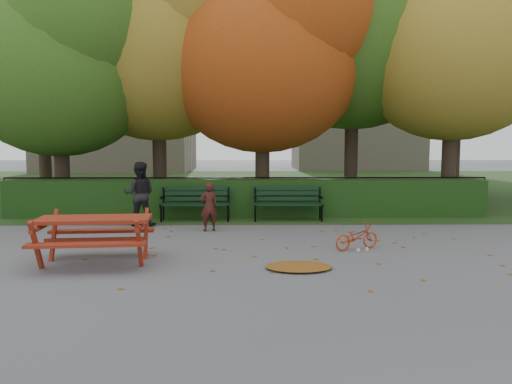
{
  "coord_description": "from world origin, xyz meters",
  "views": [
    {
      "loc": [
        0.1,
        -9.16,
        2.06
      ],
      "look_at": [
        0.24,
        1.23,
        1.0
      ],
      "focal_mm": 35.0,
      "sensor_mm": 36.0,
      "label": 1
    }
  ],
  "objects_px": {
    "bench_left": "(196,201)",
    "bench_right": "(288,201)",
    "tree_g": "(470,52)",
    "bicycle": "(357,237)",
    "tree_d": "(367,18)",
    "child": "(209,207)",
    "tree_c": "(274,47)",
    "tree_b": "(167,33)",
    "tree_a": "(66,55)",
    "picnic_table": "(94,228)",
    "tree_f": "(47,39)",
    "tree_e": "(468,38)",
    "adult": "(139,194)"
  },
  "relations": [
    {
      "from": "tree_c",
      "to": "tree_a",
      "type": "bearing_deg",
      "value": -176.35
    },
    {
      "from": "tree_a",
      "to": "tree_f",
      "type": "distance_m",
      "value": 4.31
    },
    {
      "from": "tree_b",
      "to": "bench_left",
      "type": "height_order",
      "value": "tree_b"
    },
    {
      "from": "tree_c",
      "to": "bench_right",
      "type": "bearing_deg",
      "value": -83.3
    },
    {
      "from": "tree_g",
      "to": "bicycle",
      "type": "xyz_separation_m",
      "value": [
        -6.19,
        -9.59,
        -5.12
      ]
    },
    {
      "from": "bench_left",
      "to": "picnic_table",
      "type": "relative_size",
      "value": 0.92
    },
    {
      "from": "tree_c",
      "to": "child",
      "type": "relative_size",
      "value": 7.11
    },
    {
      "from": "tree_d",
      "to": "tree_f",
      "type": "distance_m",
      "value": 11.2
    },
    {
      "from": "tree_a",
      "to": "child",
      "type": "distance_m",
      "value": 6.79
    },
    {
      "from": "tree_f",
      "to": "picnic_table",
      "type": "relative_size",
      "value": 4.68
    },
    {
      "from": "tree_b",
      "to": "tree_c",
      "type": "bearing_deg",
      "value": -13.45
    },
    {
      "from": "tree_f",
      "to": "bicycle",
      "type": "bearing_deg",
      "value": -44.37
    },
    {
      "from": "tree_d",
      "to": "picnic_table",
      "type": "distance_m",
      "value": 11.62
    },
    {
      "from": "tree_f",
      "to": "bench_left",
      "type": "bearing_deg",
      "value": -43.51
    },
    {
      "from": "tree_e",
      "to": "tree_g",
      "type": "distance_m",
      "value": 4.39
    },
    {
      "from": "tree_a",
      "to": "bench_right",
      "type": "height_order",
      "value": "tree_a"
    },
    {
      "from": "tree_b",
      "to": "bicycle",
      "type": "relative_size",
      "value": 9.24
    },
    {
      "from": "tree_e",
      "to": "bench_right",
      "type": "height_order",
      "value": "tree_e"
    },
    {
      "from": "tree_g",
      "to": "tree_a",
      "type": "bearing_deg",
      "value": -162.81
    },
    {
      "from": "bicycle",
      "to": "tree_a",
      "type": "bearing_deg",
      "value": 29.48
    },
    {
      "from": "bench_left",
      "to": "bench_right",
      "type": "height_order",
      "value": "same"
    },
    {
      "from": "bicycle",
      "to": "tree_f",
      "type": "bearing_deg",
      "value": 21.54
    },
    {
      "from": "tree_a",
      "to": "picnic_table",
      "type": "relative_size",
      "value": 3.82
    },
    {
      "from": "tree_e",
      "to": "bicycle",
      "type": "height_order",
      "value": "tree_e"
    },
    {
      "from": "tree_a",
      "to": "tree_b",
      "type": "distance_m",
      "value": 3.11
    },
    {
      "from": "tree_a",
      "to": "child",
      "type": "height_order",
      "value": "tree_a"
    },
    {
      "from": "tree_d",
      "to": "bicycle",
      "type": "relative_size",
      "value": 10.07
    },
    {
      "from": "tree_e",
      "to": "bench_left",
      "type": "xyz_separation_m",
      "value": [
        -7.82,
        -2.07,
        -4.56
      ]
    },
    {
      "from": "tree_b",
      "to": "tree_e",
      "type": "distance_m",
      "value": 9.03
    },
    {
      "from": "tree_g",
      "to": "bicycle",
      "type": "height_order",
      "value": "tree_g"
    },
    {
      "from": "tree_c",
      "to": "tree_d",
      "type": "bearing_deg",
      "value": 22.61
    },
    {
      "from": "tree_a",
      "to": "bench_left",
      "type": "height_order",
      "value": "tree_a"
    },
    {
      "from": "picnic_table",
      "to": "child",
      "type": "relative_size",
      "value": 1.74
    },
    {
      "from": "child",
      "to": "tree_a",
      "type": "bearing_deg",
      "value": -57.69
    },
    {
      "from": "tree_c",
      "to": "tree_g",
      "type": "distance_m",
      "value": 8.43
    },
    {
      "from": "tree_a",
      "to": "tree_e",
      "type": "height_order",
      "value": "tree_e"
    },
    {
      "from": "tree_b",
      "to": "picnic_table",
      "type": "xyz_separation_m",
      "value": [
        -0.07,
        -7.6,
        -4.79
      ]
    },
    {
      "from": "tree_f",
      "to": "child",
      "type": "distance_m",
      "value": 10.75
    },
    {
      "from": "tree_f",
      "to": "tree_g",
      "type": "height_order",
      "value": "tree_f"
    },
    {
      "from": "tree_d",
      "to": "child",
      "type": "distance_m",
      "value": 8.77
    },
    {
      "from": "tree_b",
      "to": "child",
      "type": "bearing_deg",
      "value": -70.55
    },
    {
      "from": "tree_b",
      "to": "adult",
      "type": "xyz_separation_m",
      "value": [
        -0.13,
        -3.85,
        -4.62
      ]
    },
    {
      "from": "child",
      "to": "bicycle",
      "type": "relative_size",
      "value": 1.18
    },
    {
      "from": "tree_g",
      "to": "bench_right",
      "type": "xyz_separation_m",
      "value": [
        -7.23,
        -6.06,
        -4.85
      ]
    },
    {
      "from": "tree_c",
      "to": "bench_right",
      "type": "relative_size",
      "value": 4.44
    },
    {
      "from": "tree_b",
      "to": "bench_left",
      "type": "distance_m",
      "value": 5.87
    },
    {
      "from": "tree_b",
      "to": "bicycle",
      "type": "height_order",
      "value": "tree_b"
    },
    {
      "from": "tree_a",
      "to": "picnic_table",
      "type": "xyz_separation_m",
      "value": [
        2.68,
        -6.43,
        -3.91
      ]
    },
    {
      "from": "bench_left",
      "to": "bicycle",
      "type": "xyz_separation_m",
      "value": [
        3.44,
        -3.53,
        -0.27
      ]
    },
    {
      "from": "tree_c",
      "to": "picnic_table",
      "type": "bearing_deg",
      "value": -116.15
    }
  ]
}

